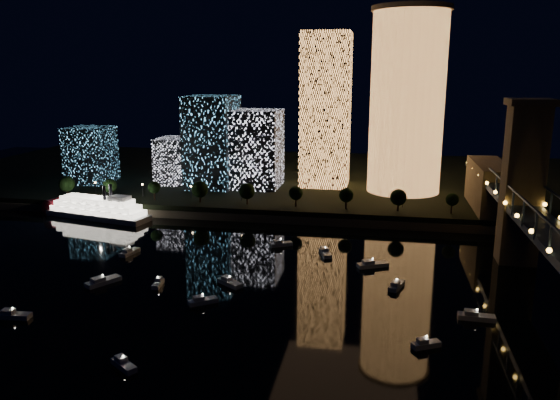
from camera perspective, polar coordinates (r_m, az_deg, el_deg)
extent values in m
plane|color=black|center=(136.32, 0.00, -11.74)|extent=(520.00, 520.00, 0.00)
cube|color=black|center=(287.70, 5.86, 2.14)|extent=(420.00, 160.00, 5.00)
cube|color=#6B5E4C|center=(212.26, 4.07, -2.10)|extent=(420.00, 6.00, 3.00)
cylinder|color=#FFA351|center=(248.27, 13.12, 9.73)|extent=(32.00, 32.00, 77.63)
cylinder|color=#6B5E4C|center=(249.26, 13.63, 18.90)|extent=(34.00, 34.00, 2.00)
cube|color=#FFA351|center=(257.29, 4.81, 9.32)|extent=(22.10, 22.10, 70.33)
cube|color=white|center=(255.58, -3.23, 5.41)|extent=(28.95, 24.50, 35.63)
cube|color=#53AFE3|center=(257.11, -7.09, 6.09)|extent=(20.99, 27.29, 41.99)
cube|color=white|center=(267.84, -10.25, 4.08)|extent=(21.79, 19.81, 21.79)
cube|color=#53AFE3|center=(281.14, -19.17, 4.50)|extent=(19.09, 21.00, 26.72)
cube|color=#6B5E4C|center=(179.78, 23.99, 1.33)|extent=(11.00, 9.00, 48.00)
cube|color=#6B5E4C|center=(176.83, 24.75, 9.28)|extent=(13.00, 11.00, 2.00)
cube|color=navy|center=(131.19, 26.75, -2.58)|extent=(0.50, 150.00, 0.50)
cube|color=#6B5E4C|center=(230.14, 20.94, 0.81)|extent=(12.00, 40.00, 23.00)
cube|color=navy|center=(143.21, 25.32, -2.65)|extent=(0.50, 0.50, 7.00)
cube|color=navy|center=(165.81, 23.30, -0.42)|extent=(0.50, 0.50, 7.00)
cube|color=navy|center=(188.75, 21.77, 1.27)|extent=(0.50, 0.50, 7.00)
sphere|color=#FFAE38|center=(132.44, 26.31, -4.74)|extent=(1.20, 1.20, 1.20)
sphere|color=#FFAE38|center=(174.63, 22.47, -0.27)|extent=(1.20, 1.20, 1.20)
sphere|color=#FFAE38|center=(217.95, 20.15, 2.45)|extent=(1.20, 1.20, 1.20)
cube|color=silver|center=(232.24, -18.47, -1.52)|extent=(46.14, 19.59, 2.25)
cube|color=white|center=(231.73, -18.51, -1.00)|extent=(42.28, 17.88, 2.06)
cube|color=white|center=(231.25, -18.55, -0.51)|extent=(38.42, 16.17, 2.06)
cube|color=white|center=(230.80, -18.58, -0.01)|extent=(32.73, 14.07, 2.06)
cube|color=silver|center=(223.25, -16.44, 0.18)|extent=(8.52, 7.08, 1.69)
cylinder|color=black|center=(224.97, -17.89, 0.71)|extent=(1.31, 1.31, 5.62)
cylinder|color=black|center=(227.75, -17.28, 0.90)|extent=(1.31, 1.31, 5.62)
cylinder|color=maroon|center=(247.01, -22.44, -0.58)|extent=(8.19, 9.63, 6.56)
cube|color=silver|center=(154.03, 12.08, -8.77)|extent=(4.77, 7.82, 1.20)
cube|color=silver|center=(152.64, 11.96, -8.53)|extent=(2.71, 3.11, 1.00)
sphere|color=white|center=(153.31, 12.11, -8.08)|extent=(0.36, 0.36, 0.36)
cube|color=silver|center=(177.15, 4.75, -5.56)|extent=(5.10, 8.59, 1.20)
cube|color=silver|center=(177.93, 4.67, -5.10)|extent=(2.93, 3.39, 1.00)
sphere|color=white|center=(176.52, 4.77, -4.95)|extent=(0.36, 0.36, 0.36)
cube|color=silver|center=(168.65, 9.65, -6.69)|extent=(9.86, 6.86, 1.20)
cube|color=silver|center=(167.71, 9.22, -6.39)|extent=(4.06, 3.66, 1.00)
sphere|color=white|center=(167.98, 9.68, -6.05)|extent=(0.36, 0.36, 0.36)
cube|color=silver|center=(153.32, -5.28, -8.63)|extent=(8.16, 6.82, 1.20)
cube|color=silver|center=(153.80, -5.58, -8.12)|extent=(3.55, 3.37, 1.00)
sphere|color=white|center=(152.59, -5.29, -7.93)|extent=(0.36, 0.36, 0.36)
cube|color=silver|center=(124.85, 15.02, -14.39)|extent=(6.59, 4.77, 1.20)
cube|color=silver|center=(123.89, 14.67, -14.03)|extent=(2.74, 2.50, 1.00)
sphere|color=white|center=(123.95, 15.08, -13.57)|extent=(0.36, 0.36, 0.36)
cube|color=silver|center=(117.67, -16.00, -16.27)|extent=(6.81, 5.63, 1.20)
cube|color=silver|center=(117.94, -16.29, -15.61)|extent=(2.95, 2.80, 1.00)
sphere|color=white|center=(116.71, -16.07, -15.41)|extent=(0.36, 0.36, 0.36)
cube|color=silver|center=(185.45, 0.11, -4.64)|extent=(7.86, 5.88, 1.20)
cube|color=silver|center=(184.77, -0.23, -4.35)|extent=(3.31, 3.04, 1.00)
sphere|color=white|center=(184.85, 0.11, -4.05)|extent=(0.36, 0.36, 0.36)
cube|color=silver|center=(183.87, -15.42, -5.30)|extent=(4.12, 8.10, 1.20)
cube|color=silver|center=(182.68, -15.67, -5.07)|extent=(2.56, 3.09, 1.00)
sphere|color=white|center=(183.26, -15.46, -4.71)|extent=(0.36, 0.36, 0.36)
cube|color=silver|center=(140.90, 19.84, -11.44)|extent=(8.69, 3.12, 1.20)
cube|color=silver|center=(140.29, 19.35, -11.02)|extent=(3.10, 2.36, 1.00)
sphere|color=white|center=(140.10, 19.91, -10.70)|extent=(0.36, 0.36, 0.36)
cube|color=silver|center=(161.39, -17.98, -8.10)|extent=(7.94, 10.09, 1.20)
cube|color=silver|center=(160.35, -18.48, -7.86)|extent=(4.02, 4.31, 1.00)
sphere|color=white|center=(160.70, -18.03, -7.44)|extent=(0.36, 0.36, 0.36)
cube|color=silver|center=(148.11, -26.08, -10.81)|extent=(8.46, 3.41, 1.20)
cube|color=silver|center=(148.31, -26.54, -10.36)|extent=(3.08, 2.41, 1.00)
sphere|color=white|center=(147.35, -26.16, -10.09)|extent=(0.36, 0.36, 0.36)
cube|color=silver|center=(142.62, -8.06, -10.44)|extent=(7.41, 6.28, 1.20)
cube|color=silver|center=(141.89, -8.51, -10.10)|extent=(3.24, 3.09, 1.00)
sphere|color=white|center=(141.83, -8.08, -9.70)|extent=(0.36, 0.36, 0.36)
cube|color=silver|center=(155.75, -12.63, -8.55)|extent=(2.51, 6.17, 1.20)
cube|color=silver|center=(156.15, -12.55, -8.05)|extent=(1.76, 2.25, 1.00)
sphere|color=white|center=(155.03, -12.66, -7.86)|extent=(0.36, 0.36, 0.36)
cylinder|color=black|center=(253.04, -21.32, 0.80)|extent=(0.70, 0.70, 4.00)
sphere|color=black|center=(252.37, -21.39, 1.58)|extent=(6.79, 6.79, 6.79)
cylinder|color=black|center=(243.15, -17.31, 0.63)|extent=(0.70, 0.70, 4.00)
sphere|color=black|center=(242.45, -17.36, 1.44)|extent=(5.90, 5.90, 5.90)
cylinder|color=black|center=(234.56, -12.98, 0.45)|extent=(0.70, 0.70, 4.00)
sphere|color=black|center=(233.83, -13.02, 1.29)|extent=(5.11, 5.11, 5.11)
cylinder|color=black|center=(227.40, -8.35, 0.25)|extent=(0.70, 0.70, 4.00)
sphere|color=black|center=(226.65, -8.38, 1.12)|extent=(6.87, 6.87, 6.87)
cylinder|color=black|center=(221.83, -3.45, 0.04)|extent=(0.70, 0.70, 4.00)
sphere|color=black|center=(221.05, -3.46, 0.93)|extent=(6.56, 6.56, 6.56)
cylinder|color=black|center=(217.95, 1.66, -0.18)|extent=(0.70, 0.70, 4.00)
sphere|color=black|center=(217.16, 1.66, 0.72)|extent=(5.63, 5.63, 5.63)
cylinder|color=black|center=(215.86, 6.91, -0.40)|extent=(0.70, 0.70, 4.00)
sphere|color=black|center=(215.06, 6.94, 0.51)|extent=(5.70, 5.70, 5.70)
cylinder|color=black|center=(215.61, 12.22, -0.62)|extent=(0.70, 0.70, 4.00)
sphere|color=black|center=(214.82, 12.26, 0.28)|extent=(6.40, 6.40, 6.40)
cylinder|color=black|center=(217.22, 17.49, -0.84)|extent=(0.70, 0.70, 4.00)
sphere|color=black|center=(216.43, 17.56, 0.06)|extent=(5.01, 5.01, 5.01)
cylinder|color=black|center=(252.94, -18.70, 1.12)|extent=(0.24, 0.24, 5.00)
sphere|color=#FFCC7F|center=(252.40, -18.74, 1.74)|extent=(0.70, 0.70, 0.70)
cylinder|color=black|center=(243.03, -14.16, 0.95)|extent=(0.24, 0.24, 5.00)
sphere|color=#FFCC7F|center=(242.47, -14.20, 1.60)|extent=(0.70, 0.70, 0.70)
cylinder|color=black|center=(234.78, -9.27, 0.76)|extent=(0.24, 0.24, 5.00)
sphere|color=#FFCC7F|center=(234.19, -9.29, 1.43)|extent=(0.70, 0.70, 0.70)
cylinder|color=black|center=(228.35, -4.06, 0.55)|extent=(0.24, 0.24, 5.00)
sphere|color=#FFCC7F|center=(227.75, -4.08, 1.23)|extent=(0.70, 0.70, 0.70)
cylinder|color=black|center=(223.91, 1.39, 0.32)|extent=(0.24, 0.24, 5.00)
sphere|color=#FFCC7F|center=(223.30, 1.40, 1.02)|extent=(0.70, 0.70, 0.70)
cylinder|color=black|center=(221.57, 7.02, 0.09)|extent=(0.24, 0.24, 5.00)
sphere|color=#FFCC7F|center=(220.96, 7.04, 0.79)|extent=(0.70, 0.70, 0.70)
cylinder|color=black|center=(221.41, 12.71, -0.15)|extent=(0.24, 0.24, 5.00)
sphere|color=#FFCC7F|center=(220.79, 12.74, 0.55)|extent=(0.70, 0.70, 0.70)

